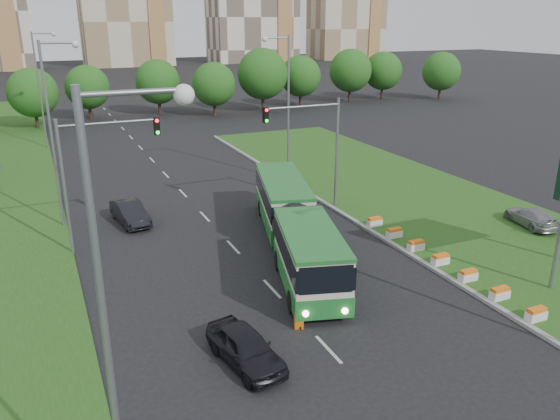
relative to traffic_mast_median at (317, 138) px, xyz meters
name	(u,v)px	position (x,y,z in m)	size (l,w,h in m)	color
ground	(323,278)	(-4.78, -10.00, -5.35)	(360.00, 360.00, 0.00)	black
grass_median	(424,202)	(8.22, -2.00, -5.27)	(14.00, 60.00, 0.15)	#234C15
median_kerb	(345,215)	(1.27, -2.00, -5.26)	(0.30, 60.00, 0.18)	gray
lane_markings	(177,187)	(-7.78, 10.00, -5.35)	(0.20, 100.00, 0.01)	#AAAAA3
flower_planters	(440,259)	(1.92, -11.40, -4.90)	(1.10, 13.70, 0.60)	silver
traffic_mast_median	(317,138)	(0.00, 0.00, 0.00)	(5.76, 0.32, 8.00)	gray
traffic_mast_left	(92,163)	(-15.16, -1.00, 0.00)	(5.76, 0.32, 8.00)	gray
street_lamps	(210,138)	(-7.78, 0.00, 0.65)	(36.00, 60.00, 12.00)	gray
tree_line	(204,82)	(5.22, 45.00, -0.85)	(120.00, 8.00, 9.00)	#1E5015
articulated_bus	(290,224)	(-4.90, -6.00, -3.59)	(2.72, 17.46, 2.87)	beige
car_left_near	(245,347)	(-11.31, -15.48, -4.61)	(1.74, 4.33, 1.47)	black
car_left_far	(130,213)	(-12.76, 2.80, -4.60)	(1.59, 4.57, 1.51)	black
car_median	(531,217)	(11.44, -9.01, -4.58)	(1.73, 4.25, 1.23)	gray
pedestrian	(305,302)	(-7.55, -13.29, -4.49)	(0.63, 0.41, 1.73)	gray
shopping_trolley	(299,321)	(-8.18, -13.95, -5.02)	(0.39, 0.42, 0.67)	#D75B0B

